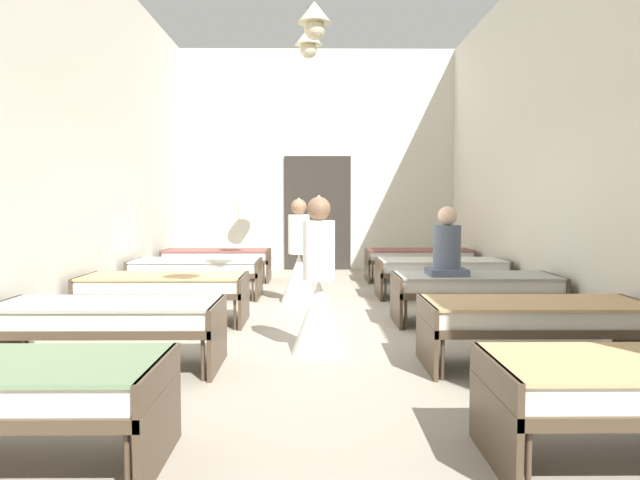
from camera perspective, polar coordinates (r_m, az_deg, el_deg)
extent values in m
cube|color=#9E9384|center=(7.06, 0.01, -8.38)|extent=(6.35, 11.94, 0.10)
cube|color=silver|center=(12.71, -0.24, 7.64)|extent=(6.15, 0.20, 4.63)
cube|color=silver|center=(7.55, -23.58, 10.13)|extent=(0.20, 11.34, 4.63)
cube|color=silver|center=(7.60, 23.42, 10.09)|extent=(0.20, 11.34, 4.63)
cube|color=#2D2823|center=(12.56, -0.24, 2.60)|extent=(1.40, 0.06, 2.40)
cone|color=beige|center=(8.28, -0.54, 21.05)|extent=(0.44, 0.44, 0.28)
sphere|color=beige|center=(8.22, -0.54, 19.58)|extent=(0.28, 0.28, 0.28)
cylinder|color=brown|center=(10.34, -1.12, 20.70)|extent=(0.02, 0.02, 0.34)
cone|color=beige|center=(10.25, -1.12, 18.99)|extent=(0.44, 0.44, 0.28)
sphere|color=beige|center=(10.20, -1.12, 17.80)|extent=(0.28, 0.28, 0.28)
cylinder|color=#473828|center=(3.14, -17.99, -19.88)|extent=(0.03, 0.03, 0.34)
cylinder|color=#473828|center=(3.79, -14.60, -15.68)|extent=(0.03, 0.03, 0.34)
cube|color=#473828|center=(3.41, -15.14, -15.83)|extent=(0.04, 0.84, 0.57)
cylinder|color=#473828|center=(3.18, 19.37, -19.59)|extent=(0.03, 0.03, 0.34)
cylinder|color=#473828|center=(3.82, 15.56, -15.52)|extent=(0.03, 0.03, 0.34)
cube|color=#473828|center=(3.44, 16.32, -15.65)|extent=(0.04, 0.84, 0.57)
cylinder|color=#473828|center=(6.11, -26.33, -8.55)|extent=(0.03, 0.03, 0.34)
cylinder|color=#473828|center=(4.89, -11.19, -11.21)|extent=(0.03, 0.03, 0.34)
cylinder|color=#473828|center=(5.58, -9.81, -9.34)|extent=(0.03, 0.03, 0.34)
cube|color=#473828|center=(5.41, -19.67, -7.70)|extent=(1.90, 0.84, 0.07)
cube|color=#473828|center=(5.20, -9.80, -8.98)|extent=(0.04, 0.84, 0.57)
cube|color=silver|center=(5.39, -19.70, -6.60)|extent=(1.82, 0.78, 0.14)
cube|color=#9E9E93|center=(5.38, -19.72, -5.74)|extent=(1.86, 0.82, 0.02)
cylinder|color=#473828|center=(4.92, 11.68, -11.13)|extent=(0.03, 0.03, 0.34)
cylinder|color=#473828|center=(5.60, 10.10, -9.29)|extent=(0.03, 0.03, 0.34)
cylinder|color=#473828|center=(6.16, 26.39, -8.43)|extent=(0.03, 0.03, 0.34)
cube|color=#473828|center=(5.45, 19.94, -7.61)|extent=(1.90, 0.84, 0.07)
cube|color=#473828|center=(5.22, 10.20, -8.93)|extent=(0.04, 0.84, 0.57)
cube|color=silver|center=(5.43, 19.96, -6.52)|extent=(1.82, 0.78, 0.14)
cube|color=tan|center=(5.42, 19.98, -5.67)|extent=(1.86, 0.82, 0.02)
cylinder|color=#473828|center=(7.17, -22.20, -6.68)|extent=(0.03, 0.03, 0.34)
cylinder|color=#473828|center=(7.83, -20.25, -5.78)|extent=(0.03, 0.03, 0.34)
cylinder|color=#473828|center=(6.72, -8.18, -7.11)|extent=(0.03, 0.03, 0.34)
cylinder|color=#473828|center=(7.43, -7.44, -6.09)|extent=(0.03, 0.03, 0.34)
cube|color=#473828|center=(7.20, -14.71, -4.83)|extent=(1.90, 0.84, 0.07)
cube|color=#473828|center=(7.50, -21.63, -5.32)|extent=(0.04, 0.84, 0.57)
cube|color=#473828|center=(7.05, -7.31, -5.65)|extent=(0.04, 0.84, 0.57)
cube|color=silver|center=(7.19, -14.72, -4.00)|extent=(1.82, 0.78, 0.14)
cube|color=tan|center=(7.18, -14.73, -3.35)|extent=(1.86, 0.82, 0.02)
cylinder|color=#473828|center=(6.74, 8.24, -7.08)|extent=(0.03, 0.03, 0.34)
cylinder|color=#473828|center=(7.44, 7.39, -6.07)|extent=(0.03, 0.03, 0.34)
cylinder|color=#473828|center=(7.22, 22.12, -6.61)|extent=(0.03, 0.03, 0.34)
cylinder|color=#473828|center=(7.87, 20.10, -5.73)|extent=(0.03, 0.03, 0.34)
cube|color=#473828|center=(7.24, 14.66, -4.79)|extent=(1.90, 0.84, 0.07)
cube|color=#473828|center=(7.07, 7.32, -5.62)|extent=(0.04, 0.84, 0.57)
cube|color=#473828|center=(7.55, 21.51, -5.26)|extent=(0.04, 0.84, 0.57)
cube|color=silver|center=(7.22, 14.67, -3.96)|extent=(1.82, 0.78, 0.14)
cube|color=#9E9E93|center=(7.21, 14.68, -3.32)|extent=(1.86, 0.82, 0.02)
cylinder|color=#473828|center=(8.94, -17.70, -4.59)|extent=(0.03, 0.03, 0.34)
cylinder|color=#473828|center=(9.62, -16.43, -4.00)|extent=(0.03, 0.03, 0.34)
cylinder|color=#473828|center=(8.59, -6.49, -4.77)|extent=(0.03, 0.03, 0.34)
cylinder|color=#473828|center=(9.30, -6.03, -4.13)|extent=(0.03, 0.03, 0.34)
cube|color=#473828|center=(9.04, -11.76, -3.09)|extent=(1.90, 0.84, 0.07)
cube|color=#473828|center=(9.28, -17.41, -3.56)|extent=(0.04, 0.84, 0.57)
cube|color=#473828|center=(8.92, -5.87, -3.70)|extent=(0.04, 0.84, 0.57)
cube|color=white|center=(9.03, -11.77, -2.43)|extent=(1.82, 0.78, 0.14)
cube|color=beige|center=(9.02, -11.78, -1.91)|extent=(1.86, 0.82, 0.02)
cylinder|color=#473828|center=(8.60, 6.30, -4.76)|extent=(0.03, 0.03, 0.34)
cylinder|color=#473828|center=(9.31, 5.77, -4.12)|extent=(0.03, 0.03, 0.34)
cylinder|color=#473828|center=(8.98, 17.44, -4.55)|extent=(0.03, 0.03, 0.34)
cylinder|color=#473828|center=(9.66, 16.12, -3.96)|extent=(0.03, 0.03, 0.34)
cube|color=#473828|center=(9.07, 11.51, -3.07)|extent=(1.90, 0.84, 0.07)
cube|color=#473828|center=(8.93, 5.65, -3.69)|extent=(0.04, 0.84, 0.57)
cube|color=#473828|center=(9.32, 17.12, -3.53)|extent=(0.04, 0.84, 0.57)
cube|color=white|center=(9.06, 11.52, -2.41)|extent=(1.82, 0.78, 0.14)
cube|color=beige|center=(9.05, 11.53, -1.89)|extent=(1.86, 0.82, 0.02)
cylinder|color=#473828|center=(10.75, -14.71, -3.19)|extent=(0.03, 0.03, 0.34)
cylinder|color=#473828|center=(11.44, -13.83, -2.77)|extent=(0.03, 0.03, 0.34)
cylinder|color=#473828|center=(10.46, -5.41, -3.27)|extent=(0.03, 0.03, 0.34)
cylinder|color=#473828|center=(11.17, -5.10, -2.83)|extent=(0.03, 0.03, 0.34)
cube|color=#473828|center=(10.90, -9.82, -1.94)|extent=(1.90, 0.84, 0.07)
cube|color=#473828|center=(11.10, -14.56, -2.37)|extent=(0.04, 0.84, 0.57)
cube|color=#473828|center=(10.80, -4.94, -2.43)|extent=(0.04, 0.84, 0.57)
cube|color=white|center=(10.89, -9.83, -1.39)|extent=(1.82, 0.78, 0.14)
cube|color=#8C4C47|center=(10.89, -9.83, -0.96)|extent=(1.86, 0.82, 0.02)
cylinder|color=#473828|center=(10.47, 5.06, -3.26)|extent=(0.03, 0.03, 0.34)
cylinder|color=#473828|center=(11.19, 4.70, -2.82)|extent=(0.03, 0.03, 0.34)
cylinder|color=#473828|center=(10.78, 14.32, -3.16)|extent=(0.03, 0.03, 0.34)
cylinder|color=#473828|center=(11.48, 13.40, -2.74)|extent=(0.03, 0.03, 0.34)
cube|color=#473828|center=(10.92, 9.43, -1.93)|extent=(1.90, 0.84, 0.07)
cube|color=#473828|center=(10.81, 4.56, -2.42)|extent=(0.04, 0.84, 0.57)
cube|color=#473828|center=(11.13, 14.15, -2.34)|extent=(0.04, 0.84, 0.57)
cube|color=white|center=(10.91, 9.44, -1.38)|extent=(1.82, 0.78, 0.14)
cube|color=#8C4C47|center=(10.91, 9.44, -0.95)|extent=(1.86, 0.82, 0.02)
cone|color=white|center=(5.60, -0.12, -7.36)|extent=(0.52, 0.52, 0.70)
cylinder|color=white|center=(5.52, -0.12, -0.98)|extent=(0.30, 0.30, 0.55)
sphere|color=#846047|center=(5.50, -0.12, 3.02)|extent=(0.22, 0.22, 0.22)
cone|color=white|center=(5.50, -0.12, 3.83)|extent=(0.18, 0.18, 0.10)
cone|color=white|center=(8.37, -2.03, -3.72)|extent=(0.52, 0.52, 0.70)
cylinder|color=white|center=(8.31, -2.04, 0.55)|extent=(0.30, 0.30, 0.55)
sphere|color=#846047|center=(8.30, -2.05, 3.21)|extent=(0.22, 0.22, 0.22)
cone|color=white|center=(8.30, -2.05, 3.74)|extent=(0.18, 0.18, 0.10)
cylinder|color=#515B70|center=(7.05, 12.09, -0.97)|extent=(0.32, 0.32, 0.58)
cube|color=#515B70|center=(7.07, 12.06, -2.99)|extent=(0.44, 0.44, 0.08)
sphere|color=beige|center=(7.03, 12.13, 2.28)|extent=(0.22, 0.22, 0.22)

